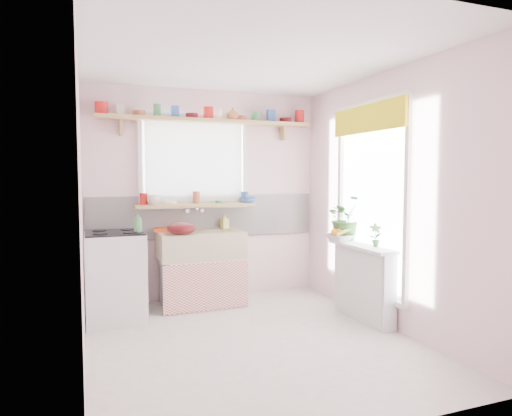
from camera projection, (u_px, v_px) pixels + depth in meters
name	position (u px, v px, depth m)	size (l,w,h in m)	color
room	(281.00, 186.00, 5.02)	(3.20, 3.20, 3.20)	silver
sink_unit	(201.00, 268.00, 5.21)	(0.95, 0.65, 1.11)	white
cooker	(115.00, 276.00, 4.64)	(0.58, 0.58, 0.93)	white
radiator_ledge	(363.00, 281.00, 4.70)	(0.22, 0.95, 0.78)	white
windowsill	(196.00, 205.00, 5.33)	(1.40, 0.22, 0.04)	tan
pine_shelf	(208.00, 121.00, 5.31)	(2.52, 0.24, 0.04)	tan
shelf_crockery	(207.00, 115.00, 5.30)	(2.47, 0.11, 0.12)	red
sill_crockery	(196.00, 199.00, 5.33)	(1.35, 0.11, 0.12)	red
dish_tray	(170.00, 229.00, 5.26)	(0.38, 0.28, 0.04)	#F34415
colander	(181.00, 228.00, 4.90)	(0.30, 0.30, 0.14)	#500D10
jade_plant	(346.00, 218.00, 5.04)	(0.44, 0.38, 0.49)	#2F5D25
fruit_bowl	(339.00, 238.00, 4.95)	(0.30, 0.30, 0.07)	silver
herb_pot	(375.00, 235.00, 4.54)	(0.12, 0.08, 0.24)	#3C702C
soap_bottle_sink	(225.00, 221.00, 5.49)	(0.08, 0.08, 0.18)	#D9DB61
sill_cup	(153.00, 200.00, 5.09)	(0.14, 0.14, 0.11)	silver
sill_bowl	(248.00, 200.00, 5.49)	(0.21, 0.21, 0.06)	#325AA5
shelf_vase	(233.00, 114.00, 5.34)	(0.14, 0.14, 0.14)	#B66A38
cooker_bottle	(138.00, 222.00, 4.56)	(0.08, 0.08, 0.21)	#458B4E
fruit	(340.00, 232.00, 4.96)	(0.20, 0.14, 0.10)	orange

